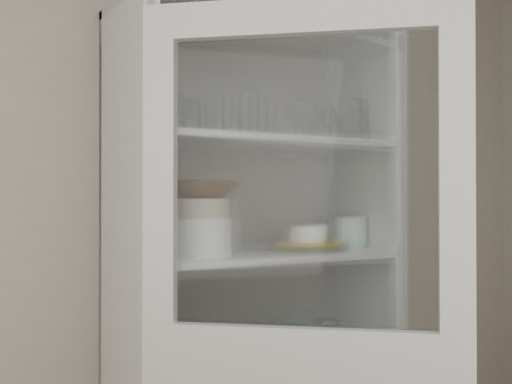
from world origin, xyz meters
TOP-DOWN VIEW (x-y plane):
  - wall_back at (0.00, 1.50)m, footprint 3.60×0.02m
  - pantry_cabinet at (0.20, 1.34)m, footprint 1.00×0.45m
  - tumbler_0 at (-0.21, 1.13)m, footprint 0.10×0.10m
  - tumbler_1 at (-0.04, 1.13)m, footprint 0.09×0.09m
  - tumbler_2 at (0.13, 1.13)m, footprint 0.09×0.09m
  - tumbler_3 at (0.08, 1.11)m, footprint 0.08×0.08m
  - tumbler_4 at (0.31, 1.15)m, footprint 0.08×0.08m
  - tumbler_5 at (0.53, 1.13)m, footprint 0.09×0.09m
  - tumbler_6 at (0.55, 1.12)m, footprint 0.09×0.09m
  - tumbler_7 at (-0.04, 1.30)m, footprint 0.08×0.08m
  - tumbler_8 at (-0.20, 1.29)m, footprint 0.08×0.08m
  - tumbler_9 at (0.11, 1.29)m, footprint 0.07×0.07m
  - goblet_0 at (-0.21, 1.37)m, footprint 0.07×0.07m
  - goblet_1 at (-0.03, 1.39)m, footprint 0.07×0.07m
  - goblet_2 at (0.43, 1.37)m, footprint 0.08×0.08m
  - goblet_3 at (0.61, 1.39)m, footprint 0.08×0.08m
  - plate_stack_front at (-0.06, 1.21)m, footprint 0.22×0.22m
  - plate_stack_back at (-0.04, 1.40)m, footprint 0.23×0.23m
  - cream_bowl at (-0.06, 1.21)m, footprint 0.27×0.27m
  - terracotta_bowl at (-0.06, 1.21)m, footprint 0.32×0.32m
  - glass_platter at (0.42, 1.27)m, footprint 0.34×0.34m
  - yellow_trivet at (0.42, 1.27)m, footprint 0.20×0.20m
  - white_ramekin at (0.42, 1.27)m, footprint 0.19×0.19m
  - grey_bowl_stack at (0.61, 1.26)m, footprint 0.14×0.14m
  - mug_blue at (0.42, 1.19)m, footprint 0.16×0.16m
  - mug_teal at (0.40, 1.33)m, footprint 0.12×0.12m
  - mug_white at (0.44, 1.18)m, footprint 0.12×0.12m
  - teal_jar at (0.30, 1.28)m, footprint 0.09×0.09m
  - measuring_cups at (-0.08, 1.20)m, footprint 0.10×0.10m
  - white_canister at (-0.12, 1.29)m, footprint 0.12×0.12m

SIDE VIEW (x-z plane):
  - measuring_cups at x=-0.08m, z-range 0.86..0.90m
  - mug_white at x=0.44m, z-range 0.86..0.95m
  - mug_blue at x=0.42m, z-range 0.86..0.96m
  - teal_jar at x=0.30m, z-range 0.86..0.96m
  - mug_teal at x=0.40m, z-range 0.86..0.97m
  - white_canister at x=-0.12m, z-range 0.86..0.98m
  - pantry_cabinet at x=0.20m, z-range -0.11..1.99m
  - glass_platter at x=0.42m, z-range 1.26..1.28m
  - yellow_trivet at x=0.42m, z-range 1.28..1.29m
  - wall_back at x=0.00m, z-range 0.00..2.60m
  - plate_stack_back at x=-0.04m, z-range 1.26..1.34m
  - grey_bowl_stack at x=0.61m, z-range 1.26..1.38m
  - white_ramekin at x=0.42m, z-range 1.29..1.35m
  - plate_stack_front at x=-0.06m, z-range 1.26..1.39m
  - cream_bowl at x=-0.06m, z-range 1.39..1.45m
  - terracotta_bowl at x=-0.06m, z-range 1.45..1.51m
  - tumbler_4 at x=0.31m, z-range 1.66..1.78m
  - tumbler_7 at x=-0.04m, z-range 1.66..1.79m
  - tumbler_1 at x=-0.04m, z-range 1.66..1.79m
  - tumbler_3 at x=0.08m, z-range 1.66..1.79m
  - tumbler_9 at x=0.11m, z-range 1.66..1.80m
  - tumbler_8 at x=-0.20m, z-range 1.66..1.80m
  - tumbler_2 at x=0.13m, z-range 1.66..1.80m
  - tumbler_6 at x=0.55m, z-range 1.66..1.81m
  - tumbler_5 at x=0.53m, z-range 1.66..1.81m
  - tumbler_0 at x=-0.21m, z-range 1.66..1.82m
  - goblet_0 at x=-0.21m, z-range 1.66..1.83m
  - goblet_1 at x=-0.03m, z-range 1.66..1.83m
  - goblet_3 at x=0.61m, z-range 1.66..1.83m
  - goblet_2 at x=0.43m, z-range 1.66..1.84m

